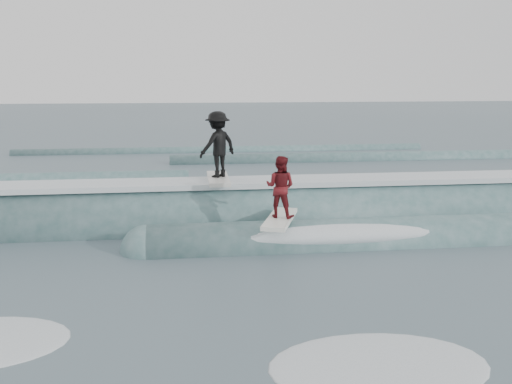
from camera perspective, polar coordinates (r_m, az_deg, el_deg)
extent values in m
plane|color=#40525D|center=(9.58, 4.32, -13.21)|extent=(160.00, 160.00, 0.00)
cylinder|color=#395F60|center=(15.74, -0.46, -3.20)|extent=(18.83, 2.20, 2.20)
cylinder|color=#395F60|center=(14.00, 7.99, -5.21)|extent=(9.00, 1.26, 1.26)
sphere|color=#395F60|center=(13.56, -10.80, -5.86)|extent=(1.26, 1.26, 1.26)
sphere|color=#395F60|center=(15.76, 24.03, -4.21)|extent=(1.26, 1.26, 1.26)
cube|color=white|center=(15.49, -0.46, 0.99)|extent=(18.00, 1.30, 0.14)
ellipsoid|color=white|center=(13.91, 8.02, -4.03)|extent=(7.60, 1.30, 0.60)
cube|color=silver|center=(15.39, -3.80, 1.35)|extent=(0.56, 2.00, 0.10)
imported|color=black|center=(15.25, -3.84, 4.78)|extent=(1.30, 1.19, 1.75)
cube|color=white|center=(13.52, 2.41, -2.71)|extent=(1.18, 2.07, 0.10)
imported|color=#5D1115|center=(13.35, 2.44, 0.53)|extent=(0.88, 0.81, 1.46)
ellipsoid|color=white|center=(8.56, 12.18, -16.61)|extent=(3.15, 2.15, 0.10)
cylinder|color=#395F60|center=(28.73, 13.92, 3.17)|extent=(22.00, 0.80, 0.80)
cylinder|color=#395F60|center=(30.85, -3.24, 4.05)|extent=(22.00, 0.60, 0.60)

